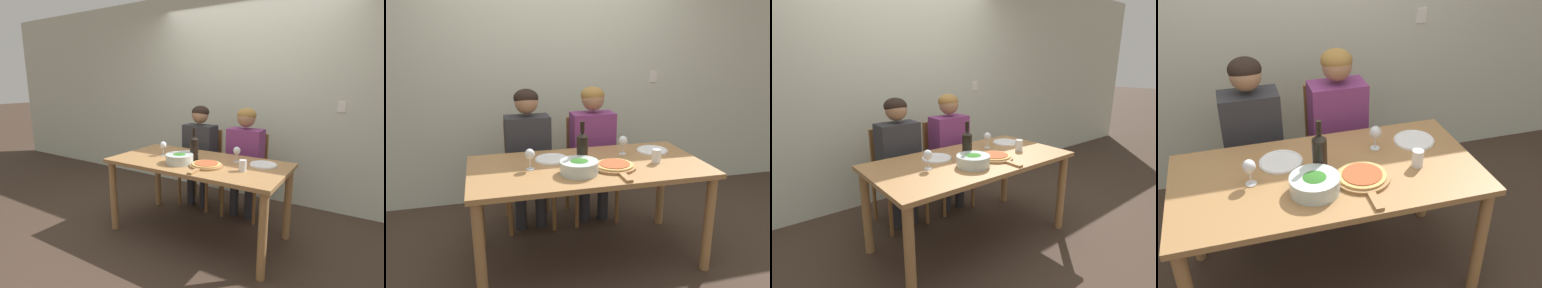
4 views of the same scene
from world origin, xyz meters
The scene contains 15 objects.
ground_plane centered at (0.00, 0.00, 0.00)m, with size 40.00×40.00×0.00m, color #3D2D23.
back_wall centered at (0.00, 1.29, 1.35)m, with size 10.00×0.06×2.70m.
dining_table centered at (0.00, 0.00, 0.66)m, with size 1.71×0.86×0.76m.
chair_left centered at (-0.35, 0.74, 0.51)m, with size 0.42×0.42×0.94m.
chair_right centered at (0.23, 0.74, 0.51)m, with size 0.42×0.42×0.94m.
person_woman centered at (-0.35, 0.63, 0.75)m, with size 0.47×0.51×1.24m.
person_man centered at (0.23, 0.63, 0.75)m, with size 0.47×0.51×1.24m.
wine_bottle centered at (-0.04, 0.00, 0.89)m, with size 0.08×0.08×0.32m.
broccoli_bowl centered at (-0.11, -0.16, 0.81)m, with size 0.26×0.26×0.10m.
dinner_plate_left centered at (-0.24, 0.17, 0.77)m, with size 0.25×0.25×0.02m.
dinner_plate_right centered at (0.60, 0.18, 0.77)m, with size 0.25×0.25×0.02m.
pizza_on_board centered at (0.16, -0.13, 0.78)m, with size 0.31×0.45×0.04m.
wine_glass_left centered at (-0.42, 0.00, 0.87)m, with size 0.07×0.07×0.15m.
wine_glass_right centered at (0.33, 0.17, 0.87)m, with size 0.07×0.07×0.15m.
water_tumbler centered at (0.50, -0.08, 0.81)m, with size 0.07×0.07×0.10m.
Camera 3 is at (-1.53, -1.86, 1.54)m, focal length 28.00 mm.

